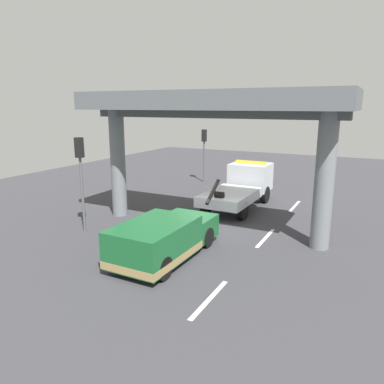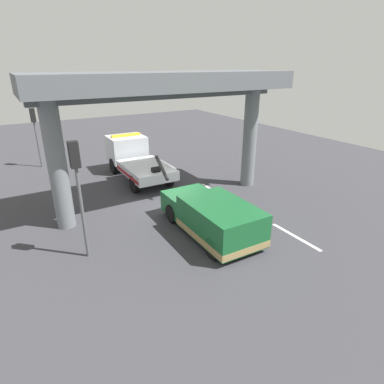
{
  "view_description": "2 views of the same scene",
  "coord_description": "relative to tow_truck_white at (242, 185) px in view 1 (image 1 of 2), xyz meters",
  "views": [
    {
      "loc": [
        -15.3,
        -7.08,
        5.77
      ],
      "look_at": [
        -0.05,
        0.8,
        1.73
      ],
      "focal_mm": 34.43,
      "sensor_mm": 36.0,
      "label": 1
    },
    {
      "loc": [
        -13.78,
        6.82,
        6.75
      ],
      "look_at": [
        -1.97,
        -0.21,
        1.17
      ],
      "focal_mm": 29.74,
      "sensor_mm": 36.0,
      "label": 2
    }
  ],
  "objects": [
    {
      "name": "traffic_light_near",
      "position": [
        -7.8,
        4.97,
        1.99
      ],
      "size": [
        0.39,
        0.32,
        4.39
      ],
      "color": "#515456",
      "rests_on": "ground"
    },
    {
      "name": "towed_van_green",
      "position": [
        -8.83,
        0.01,
        -0.42
      ],
      "size": [
        5.22,
        2.27,
        1.58
      ],
      "color": "#195B2D",
      "rests_on": "ground"
    },
    {
      "name": "overpass_structure",
      "position": [
        -4.89,
        0.01,
        4.28
      ],
      "size": [
        3.6,
        12.35,
        6.4
      ],
      "color": "slate",
      "rests_on": "ground"
    },
    {
      "name": "ground_plane",
      "position": [
        -4.82,
        0.01,
        -1.25
      ],
      "size": [
        60.0,
        40.0,
        0.1
      ],
      "primitive_type": "cube",
      "color": "#38383D"
    },
    {
      "name": "tow_truck_white",
      "position": [
        0.0,
        0.0,
        0.0
      ],
      "size": [
        7.27,
        2.49,
        2.46
      ],
      "color": "silver",
      "rests_on": "ground"
    },
    {
      "name": "lane_stripe_mid",
      "position": [
        -4.82,
        -2.87,
        -1.2
      ],
      "size": [
        2.6,
        0.16,
        0.01
      ],
      "primitive_type": "cube",
      "color": "silver",
      "rests_on": "ground"
    },
    {
      "name": "traffic_light_far",
      "position": [
        5.2,
        4.97,
        1.73
      ],
      "size": [
        0.39,
        0.32,
        4.01
      ],
      "color": "#515456",
      "rests_on": "ground"
    },
    {
      "name": "lane_stripe_east",
      "position": [
        1.18,
        -2.87,
        -1.2
      ],
      "size": [
        2.6,
        0.16,
        0.01
      ],
      "primitive_type": "cube",
      "color": "silver",
      "rests_on": "ground"
    },
    {
      "name": "lane_stripe_west",
      "position": [
        -10.82,
        -2.87,
        -1.2
      ],
      "size": [
        2.6,
        0.16,
        0.01
      ],
      "primitive_type": "cube",
      "color": "silver",
      "rests_on": "ground"
    }
  ]
}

